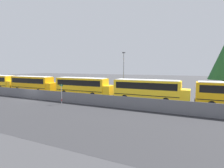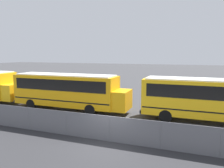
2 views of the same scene
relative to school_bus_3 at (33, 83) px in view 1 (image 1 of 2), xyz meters
name	(u,v)px [view 1 (image 1 of 2)]	position (x,y,z in m)	size (l,w,h in m)	color
ground_plane	(32,99)	(6.41, -5.71, -1.98)	(200.00, 200.00, 0.00)	#38383A
fence	(32,94)	(6.41, -5.71, -1.17)	(108.26, 0.07, 1.58)	#9EA0A5
school_bus_3	(33,83)	(0.00, 0.00, 0.00)	(11.35, 2.49, 3.36)	orange
school_bus_4	(83,85)	(12.46, 0.39, 0.00)	(11.35, 2.49, 3.36)	yellow
school_bus_5	(148,89)	(24.61, 0.32, 0.00)	(11.35, 2.49, 3.36)	yellow
street_sign	(62,94)	(13.86, -6.85, -0.47)	(0.70, 0.09, 2.84)	#B7B7BC
light_pole	(124,71)	(17.93, 6.99, 2.55)	(0.60, 0.24, 8.30)	gray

